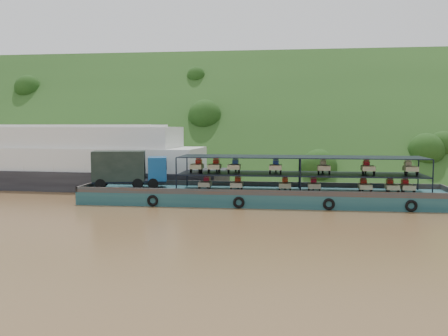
# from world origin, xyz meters

# --- Properties ---
(ground) EXTENTS (160.00, 160.00, 0.00)m
(ground) POSITION_xyz_m (0.00, 0.00, 0.00)
(ground) COLOR brown
(ground) RESTS_ON ground
(hillside) EXTENTS (140.00, 39.60, 39.60)m
(hillside) POSITION_xyz_m (0.00, 36.00, 0.00)
(hillside) COLOR #1F3D16
(hillside) RESTS_ON ground
(cargo_barge) EXTENTS (35.00, 7.18, 4.94)m
(cargo_barge) POSITION_xyz_m (0.48, 1.25, 1.24)
(cargo_barge) COLOR #133B45
(cargo_barge) RESTS_ON ground
(passenger_ferry) EXTENTS (37.99, 11.55, 7.59)m
(passenger_ferry) POSITION_xyz_m (-21.77, 10.82, 3.29)
(passenger_ferry) COLOR black
(passenger_ferry) RESTS_ON ground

